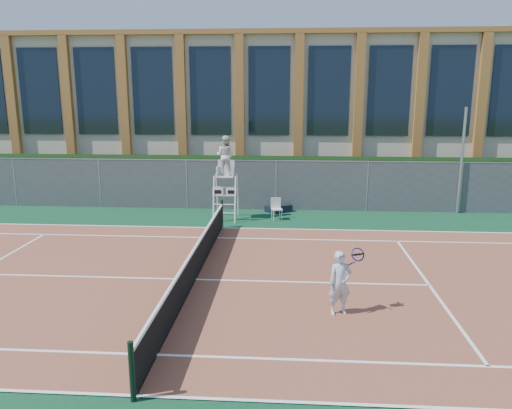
# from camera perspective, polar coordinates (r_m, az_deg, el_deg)

# --- Properties ---
(ground) EXTENTS (120.00, 120.00, 0.00)m
(ground) POSITION_cam_1_polar(r_m,az_deg,el_deg) (14.15, -6.96, -8.62)
(ground) COLOR #233814
(apron) EXTENTS (36.00, 20.00, 0.01)m
(apron) POSITION_cam_1_polar(r_m,az_deg,el_deg) (15.07, -6.26, -7.24)
(apron) COLOR #0D391E
(apron) RESTS_ON ground
(tennis_court) EXTENTS (23.77, 10.97, 0.02)m
(tennis_court) POSITION_cam_1_polar(r_m,az_deg,el_deg) (14.15, -6.97, -8.54)
(tennis_court) COLOR brown
(tennis_court) RESTS_ON apron
(tennis_net) EXTENTS (0.10, 11.30, 1.10)m
(tennis_net) POSITION_cam_1_polar(r_m,az_deg,el_deg) (13.97, -7.02, -6.56)
(tennis_net) COLOR black
(tennis_net) RESTS_ON ground
(fence) EXTENTS (40.00, 0.06, 2.20)m
(fence) POSITION_cam_1_polar(r_m,az_deg,el_deg) (22.27, -2.85, 2.22)
(fence) COLOR #595E60
(fence) RESTS_ON ground
(hedge) EXTENTS (40.00, 1.40, 2.20)m
(hedge) POSITION_cam_1_polar(r_m,az_deg,el_deg) (23.44, -2.51, 2.75)
(hedge) COLOR black
(hedge) RESTS_ON ground
(building) EXTENTS (45.00, 10.60, 8.22)m
(building) POSITION_cam_1_polar(r_m,az_deg,el_deg) (31.02, -0.92, 10.81)
(building) COLOR beige
(building) RESTS_ON ground
(steel_pole) EXTENTS (0.12, 0.12, 4.55)m
(steel_pole) POSITION_cam_1_polar(r_m,az_deg,el_deg) (23.03, 22.43, 4.59)
(steel_pole) COLOR #9EA0A5
(steel_pole) RESTS_ON ground
(umpire_chair) EXTENTS (0.97, 1.49, 3.48)m
(umpire_chair) POSITION_cam_1_polar(r_m,az_deg,el_deg) (20.33, -3.50, 5.33)
(umpire_chair) COLOR white
(umpire_chair) RESTS_ON ground
(plastic_chair) EXTENTS (0.51, 0.51, 0.89)m
(plastic_chair) POSITION_cam_1_polar(r_m,az_deg,el_deg) (20.57, 2.34, -0.25)
(plastic_chair) COLOR silver
(plastic_chair) RESTS_ON apron
(sports_bag_near) EXTENTS (0.77, 0.61, 0.31)m
(sports_bag_near) POSITION_cam_1_polar(r_m,az_deg,el_deg) (21.89, 3.18, -0.46)
(sports_bag_near) COLOR black
(sports_bag_near) RESTS_ON apron
(sports_bag_far) EXTENTS (0.72, 0.63, 0.27)m
(sports_bag_far) POSITION_cam_1_polar(r_m,az_deg,el_deg) (21.77, 1.90, -0.57)
(sports_bag_far) COLOR black
(sports_bag_far) RESTS_ON apron
(tennis_player) EXTENTS (0.91, 0.67, 1.55)m
(tennis_player) POSITION_cam_1_polar(r_m,az_deg,el_deg) (11.88, 9.61, -8.80)
(tennis_player) COLOR #AFBFD2
(tennis_player) RESTS_ON tennis_court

